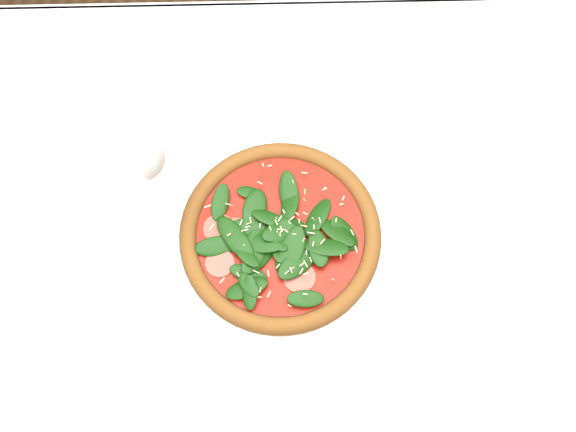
{
  "coord_description": "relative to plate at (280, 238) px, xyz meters",
  "views": [
    {
      "loc": [
        -0.0,
        -0.27,
        1.57
      ],
      "look_at": [
        0.0,
        0.03,
        0.77
      ],
      "focal_mm": 40.0,
      "sensor_mm": 36.0,
      "label": 1
    }
  ],
  "objects": [
    {
      "name": "plate",
      "position": [
        0.0,
        0.0,
        0.0
      ],
      "size": [
        0.31,
        0.31,
        0.01
      ],
      "color": "silver",
      "rests_on": "dining_table"
    },
    {
      "name": "pizza",
      "position": [
        0.0,
        -0.0,
        0.02
      ],
      "size": [
        0.34,
        0.34,
        0.03
      ],
      "rotation": [
        0.0,
        0.0,
        0.32
      ],
      "color": "#9E6126",
      "rests_on": "plate"
    },
    {
      "name": "wine_glass",
      "position": [
        -0.17,
        0.07,
        0.13
      ],
      "size": [
        0.08,
        0.08,
        0.2
      ],
      "color": "white",
      "rests_on": "dining_table"
    },
    {
      "name": "ground",
      "position": [
        0.01,
        -0.01,
        -0.76
      ],
      "size": [
        6.0,
        6.0,
        0.0
      ],
      "primitive_type": "plane",
      "color": "brown",
      "rests_on": "ground"
    },
    {
      "name": "saucer_far",
      "position": [
        0.38,
        0.33,
        -0.0
      ],
      "size": [
        0.13,
        0.13,
        0.01
      ],
      "color": "silver",
      "rests_on": "dining_table"
    },
    {
      "name": "dining_table",
      "position": [
        0.01,
        -0.01,
        -0.11
      ],
      "size": [
        1.21,
        0.81,
        0.75
      ],
      "color": "silver",
      "rests_on": "ground"
    }
  ]
}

